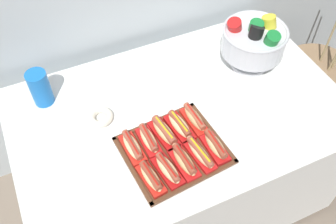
# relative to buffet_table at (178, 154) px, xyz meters

# --- Properties ---
(ground_plane) EXTENTS (10.00, 10.00, 0.00)m
(ground_plane) POSITION_rel_buffet_table_xyz_m (0.00, 0.00, -0.41)
(ground_plane) COLOR #7A6B5B
(buffet_table) EXTENTS (1.52, 0.95, 0.78)m
(buffet_table) POSITION_rel_buffet_table_xyz_m (0.00, 0.00, 0.00)
(buffet_table) COLOR white
(buffet_table) RESTS_ON ground_plane
(floor_vase) EXTENTS (0.55, 0.55, 1.13)m
(floor_vase) POSITION_rel_buffet_table_xyz_m (1.02, 0.16, -0.15)
(floor_vase) COLOR #896B4C
(floor_vase) RESTS_ON ground_plane
(serving_tray) EXTENTS (0.43, 0.39, 0.01)m
(serving_tray) POSITION_rel_buffet_table_xyz_m (-0.12, -0.19, 0.37)
(serving_tray) COLOR #56331E
(serving_tray) RESTS_ON buffet_table
(hot_dog_0) EXTENTS (0.08, 0.16, 0.06)m
(hot_dog_0) POSITION_rel_buffet_table_xyz_m (-0.26, -0.29, 0.40)
(hot_dog_0) COLOR red
(hot_dog_0) RESTS_ON serving_tray
(hot_dog_1) EXTENTS (0.09, 0.17, 0.06)m
(hot_dog_1) POSITION_rel_buffet_table_xyz_m (-0.19, -0.28, 0.40)
(hot_dog_1) COLOR #B21414
(hot_dog_1) RESTS_ON serving_tray
(hot_dog_2) EXTENTS (0.08, 0.17, 0.06)m
(hot_dog_2) POSITION_rel_buffet_table_xyz_m (-0.11, -0.27, 0.41)
(hot_dog_2) COLOR red
(hot_dog_2) RESTS_ON serving_tray
(hot_dog_3) EXTENTS (0.08, 0.18, 0.06)m
(hot_dog_3) POSITION_rel_buffet_table_xyz_m (-0.04, -0.27, 0.40)
(hot_dog_3) COLOR red
(hot_dog_3) RESTS_ON serving_tray
(hot_dog_4) EXTENTS (0.07, 0.16, 0.06)m
(hot_dog_4) POSITION_rel_buffet_table_xyz_m (0.04, -0.26, 0.41)
(hot_dog_4) COLOR red
(hot_dog_4) RESTS_ON serving_tray
(hot_dog_5) EXTENTS (0.07, 0.17, 0.06)m
(hot_dog_5) POSITION_rel_buffet_table_xyz_m (-0.28, -0.12, 0.40)
(hot_dog_5) COLOR red
(hot_dog_5) RESTS_ON serving_tray
(hot_dog_6) EXTENTS (0.07, 0.16, 0.06)m
(hot_dog_6) POSITION_rel_buffet_table_xyz_m (-0.20, -0.11, 0.40)
(hot_dog_6) COLOR red
(hot_dog_6) RESTS_ON serving_tray
(hot_dog_7) EXTENTS (0.09, 0.19, 0.06)m
(hot_dog_7) POSITION_rel_buffet_table_xyz_m (-0.13, -0.11, 0.41)
(hot_dog_7) COLOR #B21414
(hot_dog_7) RESTS_ON serving_tray
(hot_dog_8) EXTENTS (0.09, 0.18, 0.06)m
(hot_dog_8) POSITION_rel_buffet_table_xyz_m (-0.05, -0.10, 0.40)
(hot_dog_8) COLOR #B21414
(hot_dog_8) RESTS_ON serving_tray
(hot_dog_9) EXTENTS (0.07, 0.17, 0.06)m
(hot_dog_9) POSITION_rel_buffet_table_xyz_m (0.02, -0.10, 0.41)
(hot_dog_9) COLOR red
(hot_dog_9) RESTS_ON serving_tray
(punch_bowl) EXTENTS (0.31, 0.31, 0.27)m
(punch_bowl) POSITION_rel_buffet_table_xyz_m (0.45, 0.13, 0.52)
(punch_bowl) COLOR silver
(punch_bowl) RESTS_ON buffet_table
(cup_stack) EXTENTS (0.09, 0.09, 0.18)m
(cup_stack) POSITION_rel_buffet_table_xyz_m (-0.55, 0.31, 0.46)
(cup_stack) COLOR blue
(cup_stack) RESTS_ON buffet_table
(donut) EXTENTS (0.11, 0.11, 0.03)m
(donut) POSITION_rel_buffet_table_xyz_m (-0.35, 0.10, 0.39)
(donut) COLOR silver
(donut) RESTS_ON buffet_table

